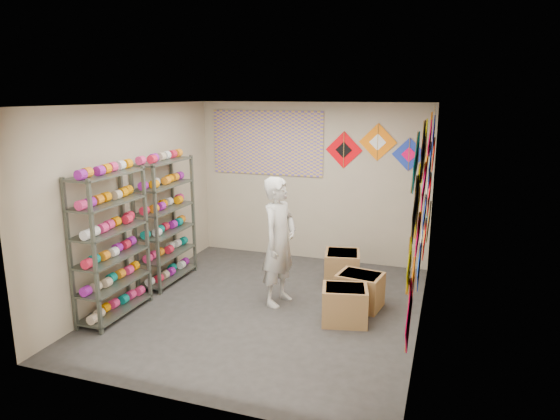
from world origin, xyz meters
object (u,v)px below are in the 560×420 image
at_px(shelf_rack_back, 166,221).
at_px(carton_c, 342,268).
at_px(shopkeeper, 279,242).
at_px(carton_b, 360,290).
at_px(carton_a, 345,305).
at_px(shelf_rack_front, 111,245).

xyz_separation_m(shelf_rack_back, carton_c, (2.57, 0.76, -0.70)).
height_order(shopkeeper, carton_b, shopkeeper).
bearing_deg(shopkeeper, carton_b, -66.30).
distance_m(shopkeeper, carton_a, 1.22).
xyz_separation_m(shelf_rack_front, shopkeeper, (1.90, 1.07, -0.07)).
distance_m(shelf_rack_back, carton_c, 2.77).
height_order(shopkeeper, carton_c, shopkeeper).
xyz_separation_m(shelf_rack_back, shopkeeper, (1.90, -0.23, -0.07)).
xyz_separation_m(carton_a, carton_b, (0.10, 0.53, 0.00)).
distance_m(carton_b, carton_c, 0.88).
relative_size(shelf_rack_back, shopkeeper, 1.08).
height_order(shelf_rack_back, carton_b, shelf_rack_back).
bearing_deg(carton_b, shopkeeper, -159.56).
xyz_separation_m(shelf_rack_back, carton_a, (2.88, -0.55, -0.72)).
relative_size(shopkeeper, carton_b, 3.07).
distance_m(shelf_rack_back, shopkeeper, 1.91).
distance_m(shopkeeper, carton_c, 1.35).
relative_size(shelf_rack_front, carton_c, 3.35).
bearing_deg(shopkeeper, shelf_rack_back, 95.29).
relative_size(shelf_rack_back, carton_b, 3.31).
bearing_deg(carton_b, shelf_rack_back, -171.26).
relative_size(shelf_rack_front, shelf_rack_back, 1.00).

